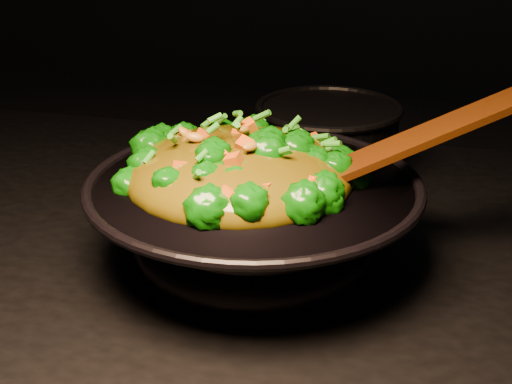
% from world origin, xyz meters
% --- Properties ---
extents(wok, '(0.40, 0.40, 0.11)m').
position_xyz_m(wok, '(0.07, -0.03, 0.95)').
color(wok, black).
rests_on(wok, stovetop).
extents(stir_fry, '(0.30, 0.30, 0.09)m').
position_xyz_m(stir_fry, '(0.05, -0.02, 1.05)').
color(stir_fry, '#0C5D06').
rests_on(stir_fry, wok).
extents(spatula, '(0.30, 0.15, 0.13)m').
position_xyz_m(spatula, '(0.24, 0.02, 1.06)').
color(spatula, '#321806').
rests_on(spatula, wok).
extents(back_pot, '(0.25, 0.25, 0.12)m').
position_xyz_m(back_pot, '(0.11, 0.26, 0.96)').
color(back_pot, black).
rests_on(back_pot, stovetop).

